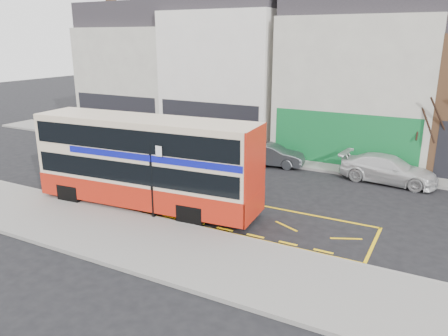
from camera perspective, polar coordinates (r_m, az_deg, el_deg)
The scene contains 15 objects.
ground at distance 18.08m, azimuth -4.53°, elevation -7.21°, with size 120.00×120.00×0.00m, color black.
pavement at distance 16.35m, azimuth -8.94°, elevation -9.79°, with size 40.00×4.00×0.15m, color gray.
kerb at distance 17.76m, azimuth -5.19°, elevation -7.42°, with size 40.00×0.15×0.15m, color gray.
far_pavement at distance 27.41m, azimuth 7.93°, elevation 1.23°, with size 50.00×3.00×0.15m, color gray.
road_markings at distance 19.33m, azimuth -1.97°, elevation -5.52°, with size 14.00×3.40×0.01m, color yellow, non-canonical shape.
terrace_far_left at distance 36.68m, azimuth -10.03°, elevation 12.56°, with size 8.00×8.01×10.80m.
terrace_left at distance 32.35m, azimuth 1.48°, elevation 13.17°, with size 8.00×8.01×11.80m.
terrace_green_shop at distance 29.45m, azimuth 17.65°, elevation 11.57°, with size 9.00×8.01×11.30m.
double_decker_bus at distance 19.26m, azimuth -10.06°, elevation 0.83°, with size 10.30×3.14×4.05m.
bus_stop_post at distance 17.83m, azimuth -9.26°, elevation -0.67°, with size 0.79×0.15×3.19m.
car_silver at distance 28.86m, azimuth -7.04°, elevation 3.47°, with size 1.82×4.52×1.54m, color #B9B9BE.
car_grey at distance 25.93m, azimuth 6.07°, elevation 1.73°, with size 1.38×3.96×1.30m, color #474B50.
car_white at distance 24.33m, azimuth 20.63°, elevation -0.14°, with size 1.99×4.90×1.42m, color silver.
street_tree_left at distance 36.71m, azimuth -16.93°, elevation 10.49°, with size 2.57×2.57×5.56m.
street_tree_right at distance 25.56m, azimuth 25.91°, elevation 7.29°, with size 2.62×2.62×5.67m.
Camera 1 is at (9.03, -13.85, 7.31)m, focal length 35.00 mm.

